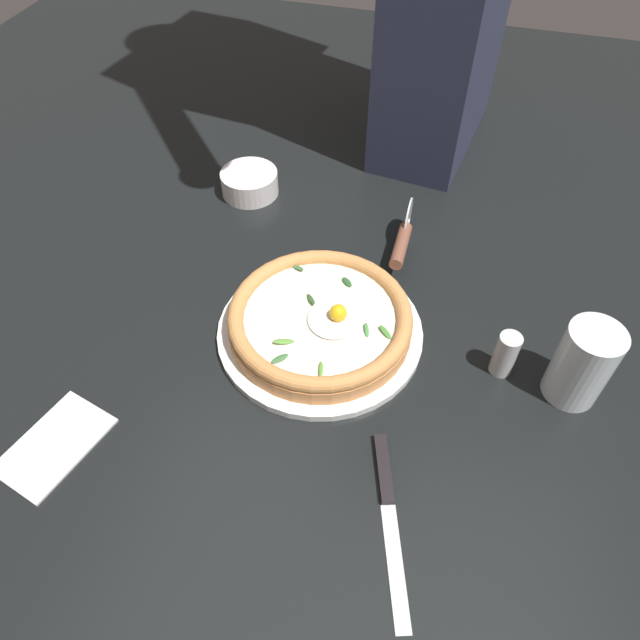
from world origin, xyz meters
name	(u,v)px	position (x,y,z in m)	size (l,w,h in m)	color
ground_plane	(338,330)	(0.00, 0.00, -0.01)	(2.40, 2.40, 0.03)	black
pizza_plate	(320,331)	(-0.03, 0.02, 0.01)	(0.31, 0.31, 0.01)	white
pizza	(320,319)	(-0.03, 0.02, 0.03)	(0.27, 0.27, 0.06)	#DA8F51
side_bowl	(250,183)	(0.28, 0.25, 0.02)	(0.11, 0.11, 0.04)	white
pizza_cutter	(403,238)	(0.18, -0.06, 0.04)	(0.16, 0.02, 0.08)	silver
table_knife	(387,496)	(-0.25, -0.13, 0.00)	(0.23, 0.09, 0.01)	silver
drinking_glass	(580,368)	(-0.03, -0.34, 0.05)	(0.07, 0.07, 0.12)	silver
folded_napkin	(54,444)	(-0.31, 0.30, 0.00)	(0.14, 0.09, 0.01)	white
pepper_shaker	(505,354)	(-0.02, -0.25, 0.04)	(0.03, 0.03, 0.07)	silver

